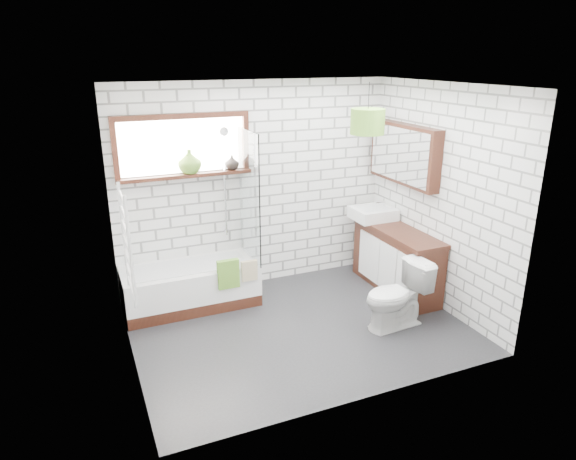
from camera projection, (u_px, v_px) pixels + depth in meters
name	position (u px, v px, depth m)	size (l,w,h in m)	color
floor	(299.00, 328.00, 5.48)	(3.40, 2.60, 0.01)	black
ceiling	(301.00, 85.00, 4.67)	(3.40, 2.60, 0.01)	white
wall_back	(256.00, 187.00, 6.21)	(3.40, 0.01, 2.50)	white
wall_front	(370.00, 263.00, 3.94)	(3.40, 0.01, 2.50)	white
wall_left	(121.00, 239.00, 4.44)	(0.01, 2.60, 2.50)	white
wall_right	(439.00, 198.00, 5.71)	(0.01, 2.60, 2.50)	white
window	(184.00, 147.00, 5.68)	(1.52, 0.16, 0.68)	black
towel_radiator	(127.00, 244.00, 4.48)	(0.06, 0.52, 1.00)	white
mirror_cabinet	(404.00, 154.00, 6.07)	(0.16, 1.20, 0.70)	black
shower_riser	(224.00, 182.00, 5.99)	(0.02, 0.02, 1.30)	silver
bathtub	(191.00, 286.00, 5.90)	(1.51, 0.67, 0.49)	white
shower_screen	(249.00, 196.00, 5.85)	(0.02, 0.72, 1.50)	white
towel_green	(228.00, 274.00, 5.67)	(0.24, 0.07, 0.33)	#578C2A
towel_beige	(249.00, 271.00, 5.76)	(0.18, 0.05, 0.24)	tan
vanity	(396.00, 260.00, 6.25)	(0.44, 1.37, 0.78)	black
basin	(373.00, 213.00, 6.50)	(0.51, 0.44, 0.15)	white
tap	(384.00, 208.00, 6.54)	(0.03, 0.03, 0.16)	silver
toilet	(397.00, 296.00, 5.40)	(0.71, 0.40, 0.72)	white
vase_olive	(190.00, 163.00, 5.73)	(0.26, 0.26, 0.27)	#5E912C
vase_dark	(232.00, 164.00, 5.93)	(0.16, 0.16, 0.17)	black
bottle	(189.00, 166.00, 5.74)	(0.07, 0.07, 0.21)	#5E912C
pendant	(368.00, 122.00, 5.38)	(0.36, 0.36, 0.27)	#578C2A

